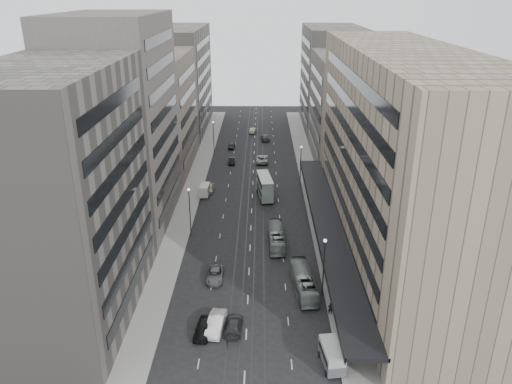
{
  "coord_description": "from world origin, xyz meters",
  "views": [
    {
      "loc": [
        1.59,
        -60.48,
        37.17
      ],
      "look_at": [
        0.82,
        18.52,
        5.08
      ],
      "focal_mm": 35.0,
      "sensor_mm": 36.0,
      "label": 1
    }
  ],
  "objects_px": {
    "sedan_0": "(203,328)",
    "pedestrian": "(330,308)",
    "panel_van": "(205,190)",
    "double_decker": "(265,186)",
    "bus_far": "(276,237)",
    "vw_microbus": "(332,355)",
    "bus_near": "(303,281)",
    "sedan_2": "(215,275)",
    "sedan_1": "(216,323)"
  },
  "relations": [
    {
      "from": "double_decker",
      "to": "panel_van",
      "type": "bearing_deg",
      "value": 169.16
    },
    {
      "from": "double_decker",
      "to": "vw_microbus",
      "type": "bearing_deg",
      "value": -89.38
    },
    {
      "from": "panel_van",
      "to": "sedan_2",
      "type": "bearing_deg",
      "value": -79.05
    },
    {
      "from": "bus_near",
      "to": "panel_van",
      "type": "xyz_separation_m",
      "value": [
        -16.52,
        32.61,
        -0.1
      ]
    },
    {
      "from": "sedan_0",
      "to": "pedestrian",
      "type": "height_order",
      "value": "pedestrian"
    },
    {
      "from": "sedan_1",
      "to": "sedan_2",
      "type": "distance_m",
      "value": 11.05
    },
    {
      "from": "bus_near",
      "to": "bus_far",
      "type": "relative_size",
      "value": 1.04
    },
    {
      "from": "sedan_2",
      "to": "pedestrian",
      "type": "bearing_deg",
      "value": -29.97
    },
    {
      "from": "sedan_1",
      "to": "sedan_2",
      "type": "relative_size",
      "value": 1.04
    },
    {
      "from": "sedan_0",
      "to": "bus_near",
      "type": "bearing_deg",
      "value": 42.1
    },
    {
      "from": "bus_near",
      "to": "vw_microbus",
      "type": "bearing_deg",
      "value": 91.78
    },
    {
      "from": "sedan_0",
      "to": "sedan_1",
      "type": "height_order",
      "value": "sedan_1"
    },
    {
      "from": "bus_far",
      "to": "pedestrian",
      "type": "relative_size",
      "value": 5.62
    },
    {
      "from": "double_decker",
      "to": "pedestrian",
      "type": "height_order",
      "value": "double_decker"
    },
    {
      "from": "double_decker",
      "to": "bus_far",
      "type": "bearing_deg",
      "value": -92.65
    },
    {
      "from": "pedestrian",
      "to": "double_decker",
      "type": "bearing_deg",
      "value": -80.42
    },
    {
      "from": "bus_far",
      "to": "sedan_2",
      "type": "xyz_separation_m",
      "value": [
        -8.76,
        -10.28,
        -0.64
      ]
    },
    {
      "from": "sedan_2",
      "to": "bus_near",
      "type": "bearing_deg",
      "value": -13.74
    },
    {
      "from": "panel_van",
      "to": "bus_near",
      "type": "bearing_deg",
      "value": -60.81
    },
    {
      "from": "bus_far",
      "to": "double_decker",
      "type": "distance_m",
      "value": 19.15
    },
    {
      "from": "double_decker",
      "to": "panel_van",
      "type": "distance_m",
      "value": 11.69
    },
    {
      "from": "double_decker",
      "to": "sedan_1",
      "type": "relative_size",
      "value": 1.59
    },
    {
      "from": "double_decker",
      "to": "sedan_2",
      "type": "xyz_separation_m",
      "value": [
        -7.07,
        -29.33,
        -1.66
      ]
    },
    {
      "from": "pedestrian",
      "to": "vw_microbus",
      "type": "bearing_deg",
      "value": 81.41
    },
    {
      "from": "sedan_1",
      "to": "sedan_2",
      "type": "xyz_separation_m",
      "value": [
        -1.06,
        11.0,
        -0.16
      ]
    },
    {
      "from": "bus_near",
      "to": "bus_far",
      "type": "distance_m",
      "value": 13.31
    },
    {
      "from": "bus_near",
      "to": "sedan_0",
      "type": "xyz_separation_m",
      "value": [
        -12.34,
        -9.2,
        -0.62
      ]
    },
    {
      "from": "double_decker",
      "to": "panel_van",
      "type": "xyz_separation_m",
      "value": [
        -11.62,
        0.64,
        -1.06
      ]
    },
    {
      "from": "vw_microbus",
      "to": "sedan_1",
      "type": "relative_size",
      "value": 0.92
    },
    {
      "from": "bus_far",
      "to": "sedan_2",
      "type": "distance_m",
      "value": 13.52
    },
    {
      "from": "panel_van",
      "to": "vw_microbus",
      "type": "bearing_deg",
      "value": -66.28
    },
    {
      "from": "bus_far",
      "to": "panel_van",
      "type": "bearing_deg",
      "value": -57.1
    },
    {
      "from": "bus_near",
      "to": "bus_far",
      "type": "height_order",
      "value": "bus_near"
    },
    {
      "from": "sedan_1",
      "to": "pedestrian",
      "type": "distance_m",
      "value": 14.09
    },
    {
      "from": "sedan_0",
      "to": "pedestrian",
      "type": "relative_size",
      "value": 2.62
    },
    {
      "from": "bus_far",
      "to": "pedestrian",
      "type": "distance_m",
      "value": 19.39
    },
    {
      "from": "bus_far",
      "to": "vw_microbus",
      "type": "bearing_deg",
      "value": 99.43
    },
    {
      "from": "bus_near",
      "to": "sedan_0",
      "type": "distance_m",
      "value": 15.41
    },
    {
      "from": "pedestrian",
      "to": "panel_van",
      "type": "bearing_deg",
      "value": -65.16
    },
    {
      "from": "bus_far",
      "to": "vw_microbus",
      "type": "relative_size",
      "value": 2.01
    },
    {
      "from": "panel_van",
      "to": "sedan_0",
      "type": "relative_size",
      "value": 0.85
    },
    {
      "from": "bus_near",
      "to": "pedestrian",
      "type": "distance_m",
      "value": 6.21
    },
    {
      "from": "vw_microbus",
      "to": "sedan_2",
      "type": "height_order",
      "value": "vw_microbus"
    },
    {
      "from": "bus_near",
      "to": "vw_microbus",
      "type": "height_order",
      "value": "bus_near"
    },
    {
      "from": "bus_far",
      "to": "panel_van",
      "type": "xyz_separation_m",
      "value": [
        -13.31,
        19.69,
        -0.04
      ]
    },
    {
      "from": "bus_near",
      "to": "double_decker",
      "type": "height_order",
      "value": "double_decker"
    },
    {
      "from": "panel_van",
      "to": "sedan_1",
      "type": "distance_m",
      "value": 41.35
    },
    {
      "from": "sedan_0",
      "to": "double_decker",
      "type": "bearing_deg",
      "value": 85.14
    },
    {
      "from": "bus_near",
      "to": "sedan_2",
      "type": "relative_size",
      "value": 2.0
    },
    {
      "from": "vw_microbus",
      "to": "sedan_0",
      "type": "xyz_separation_m",
      "value": [
        -14.23,
        5.13,
        -0.6
      ]
    }
  ]
}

